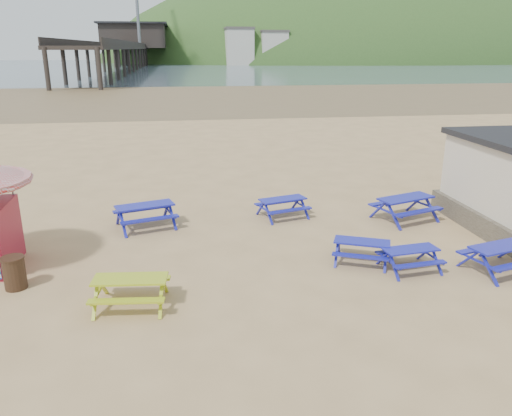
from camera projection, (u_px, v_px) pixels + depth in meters
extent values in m
plane|color=tan|center=(279.00, 253.00, 15.18)|extent=(400.00, 400.00, 0.00)
plane|color=olive|center=(200.00, 95.00, 66.95)|extent=(400.00, 400.00, 0.00)
plane|color=#485A67|center=(186.00, 66.00, 175.22)|extent=(400.00, 400.00, 0.00)
cube|color=#162197|center=(145.00, 205.00, 17.15)|extent=(2.10, 1.30, 0.05)
cube|color=#162197|center=(141.00, 209.00, 17.81)|extent=(1.95, 0.84, 0.05)
cube|color=#162197|center=(150.00, 219.00, 16.69)|extent=(1.95, 0.84, 0.05)
cube|color=#162197|center=(283.00, 199.00, 18.24)|extent=(1.82, 1.10, 0.05)
cube|color=#162197|center=(276.00, 202.00, 18.82)|extent=(1.70, 0.69, 0.05)
cube|color=#162197|center=(290.00, 210.00, 17.83)|extent=(1.70, 0.69, 0.05)
cube|color=#162197|center=(406.00, 198.00, 17.88)|extent=(2.21, 1.42, 0.06)
cube|color=#162197|center=(392.00, 201.00, 18.56)|extent=(2.04, 0.93, 0.06)
cube|color=#162197|center=(419.00, 212.00, 17.40)|extent=(2.04, 0.93, 0.06)
cube|color=#162197|center=(362.00, 242.00, 14.37)|extent=(1.70, 1.19, 0.04)
cube|color=#162197|center=(363.00, 243.00, 14.93)|extent=(1.54, 0.83, 0.04)
cube|color=#162197|center=(360.00, 256.00, 13.96)|extent=(1.54, 0.83, 0.04)
cube|color=#162197|center=(411.00, 249.00, 13.87)|extent=(1.59, 0.77, 0.04)
cube|color=#162197|center=(400.00, 250.00, 14.42)|extent=(1.55, 0.39, 0.04)
cube|color=#162197|center=(420.00, 264.00, 13.48)|extent=(1.55, 0.39, 0.04)
cube|color=#162197|center=(502.00, 246.00, 13.75)|extent=(1.95, 1.14, 0.05)
cube|color=#162197|center=(483.00, 248.00, 14.37)|extent=(1.84, 0.69, 0.05)
cube|color=gold|center=(130.00, 279.00, 11.88)|extent=(1.81, 0.85, 0.05)
cube|color=gold|center=(135.00, 279.00, 12.52)|extent=(1.77, 0.42, 0.05)
cube|color=gold|center=(126.00, 301.00, 11.41)|extent=(1.77, 0.42, 0.05)
cylinder|color=#3D261A|center=(14.00, 273.00, 12.86)|extent=(0.55, 0.55, 0.84)
cylinder|color=#3D261A|center=(12.00, 258.00, 12.72)|extent=(0.59, 0.59, 0.04)
cube|color=black|center=(134.00, 48.00, 175.54)|extent=(9.00, 220.00, 0.60)
cube|color=black|center=(135.00, 37.00, 184.67)|extent=(22.00, 30.00, 8.00)
cube|color=black|center=(134.00, 24.00, 183.35)|extent=(24.00, 32.00, 0.60)
cylinder|color=slate|center=(137.00, 3.00, 161.32)|extent=(1.00, 1.00, 28.00)
ellipsoid|color=#2D4C1E|center=(367.00, 82.00, 247.55)|extent=(264.00, 144.00, 108.00)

